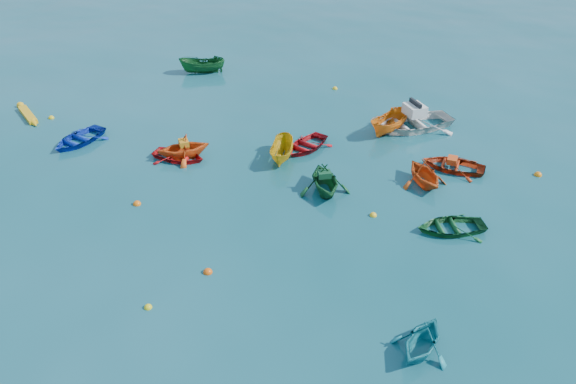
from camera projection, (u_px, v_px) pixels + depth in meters
The scene contains 25 objects.
ground at pixel (212, 251), 23.14m from camera, with size 160.00×160.00×0.00m, color #0B4750.
dinghy_blue_sw at pixel (79, 142), 31.26m from camera, with size 2.34×3.27×0.68m, color #0D2DAB.
dinghy_orange_w at pixel (184, 158), 29.80m from camera, with size 2.35×2.72×1.43m, color #E35115.
sampan_yellow_mid at pixel (282, 159), 29.64m from camera, with size 1.11×2.94×1.14m, color gold.
dinghy_green_e at pixel (450, 230), 24.35m from camera, with size 2.14×2.99×0.62m, color #135326.
dinghy_cyan_se at pixel (420, 351), 18.68m from camera, with size 2.02×2.35×1.23m, color teal.
dinghy_red_nw at pixel (179, 159), 29.65m from camera, with size 2.05×2.87×0.59m, color red.
sampan_orange_n at pixel (389, 132), 32.30m from camera, with size 1.25×3.31×1.28m, color orange.
dinghy_green_n at pixel (324, 191), 26.98m from camera, with size 2.47×2.87×1.51m, color #124E23.
dinghy_red_ne at pixel (453, 169), 28.81m from camera, with size 2.23×3.12×0.65m, color #A32A0D.
dinghy_red_far at pixel (306, 148), 30.67m from camera, with size 2.15×3.00×0.62m, color #A80E14.
dinghy_orange_far at pixel (423, 184), 27.56m from camera, with size 2.29×2.65×1.40m, color #D14A13.
sampan_green_far at pixel (203, 73), 40.32m from camera, with size 1.22×3.23×1.25m, color #145523.
kayak_yellow at pixel (28, 117), 34.11m from camera, with size 0.48×3.37×0.33m, color gold, non-canonical shape.
motorboat_white at pixel (412, 128), 32.80m from camera, with size 3.43×4.80×1.60m, color silver.
tarp_orange_a at pixel (184, 143), 29.35m from camera, with size 0.62×0.47×0.30m, color orange.
tarp_green_b at pixel (324, 174), 26.58m from camera, with size 0.61×0.46×0.30m, color #124A29.
tarp_orange_b at pixel (452, 160), 28.59m from camera, with size 0.63×0.48×0.31m, color #D94616.
buoy_ye_a at pixel (148, 308), 20.37m from camera, with size 0.30×0.30×0.30m, color yellow.
buoy_or_b at pixel (208, 272), 22.00m from camera, with size 0.37×0.37×0.37m, color #EA540C.
buoy_ye_b at pixel (51, 118), 33.91m from camera, with size 0.34×0.34×0.34m, color gold.
buoy_or_c at pixel (137, 204), 26.04m from camera, with size 0.37×0.37×0.37m, color orange.
buoy_ye_c at pixel (373, 216), 25.27m from camera, with size 0.33×0.33×0.33m, color yellow.
buoy_ye_d at pixel (335, 89), 37.80m from camera, with size 0.35×0.35×0.35m, color yellow.
buoy_or_e at pixel (538, 175), 28.25m from camera, with size 0.39×0.39×0.39m, color orange.
Camera 1 is at (13.91, -12.12, 14.53)m, focal length 35.00 mm.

